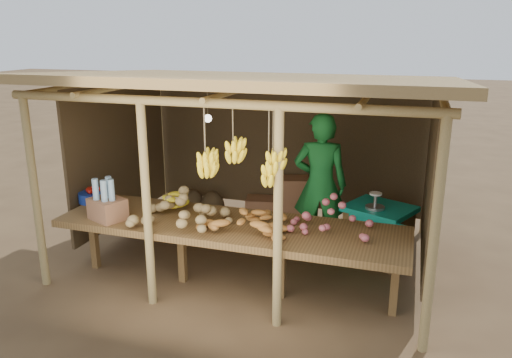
% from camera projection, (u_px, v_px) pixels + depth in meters
% --- Properties ---
extents(ground, '(60.00, 60.00, 0.00)m').
position_uv_depth(ground, '(256.00, 255.00, 6.60)').
color(ground, brown).
rests_on(ground, ground).
extents(stall_structure, '(4.70, 3.50, 2.43)m').
position_uv_depth(stall_structure, '(260.00, 109.00, 6.15)').
color(stall_structure, '#9F8752').
rests_on(stall_structure, ground).
extents(counter, '(3.90, 1.05, 0.80)m').
position_uv_depth(counter, '(230.00, 229.00, 5.53)').
color(counter, brown).
rests_on(counter, ground).
extents(potato_heap, '(1.16, 0.81, 0.37)m').
position_uv_depth(potato_heap, '(180.00, 208.00, 5.44)').
color(potato_heap, olive).
rests_on(potato_heap, counter).
extents(sweet_potato_heap, '(0.99, 0.73, 0.35)m').
position_uv_depth(sweet_potato_heap, '(245.00, 212.00, 5.34)').
color(sweet_potato_heap, '#B6742E').
rests_on(sweet_potato_heap, counter).
extents(onion_heap, '(0.97, 0.74, 0.36)m').
position_uv_depth(onion_heap, '(331.00, 217.00, 5.21)').
color(onion_heap, '#C45F67').
rests_on(onion_heap, counter).
extents(banana_pile, '(0.66, 0.43, 0.35)m').
position_uv_depth(banana_pile, '(180.00, 197.00, 5.85)').
color(banana_pile, yellow).
rests_on(banana_pile, counter).
extents(tomato_basin, '(0.34, 0.34, 0.18)m').
position_uv_depth(tomato_basin, '(93.00, 196.00, 6.22)').
color(tomato_basin, navy).
rests_on(tomato_basin, counter).
extents(bottle_box, '(0.47, 0.43, 0.48)m').
position_uv_depth(bottle_box, '(107.00, 204.00, 5.60)').
color(bottle_box, '#8F5E40').
rests_on(bottle_box, counter).
extents(vendor, '(0.74, 0.54, 1.89)m').
position_uv_depth(vendor, '(320.00, 185.00, 6.43)').
color(vendor, '#186D2B').
rests_on(vendor, ground).
extents(tarp_crate, '(0.99, 0.94, 0.94)m').
position_uv_depth(tarp_crate, '(378.00, 231.00, 6.40)').
color(tarp_crate, brown).
rests_on(tarp_crate, ground).
extents(carton_stack, '(1.05, 0.48, 0.74)m').
position_uv_depth(carton_stack, '(282.00, 204.00, 7.60)').
color(carton_stack, '#8F5E40').
rests_on(carton_stack, ground).
extents(burlap_sacks, '(0.74, 0.39, 0.52)m').
position_uv_depth(burlap_sacks, '(202.00, 203.00, 7.92)').
color(burlap_sacks, '#4C3B23').
rests_on(burlap_sacks, ground).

